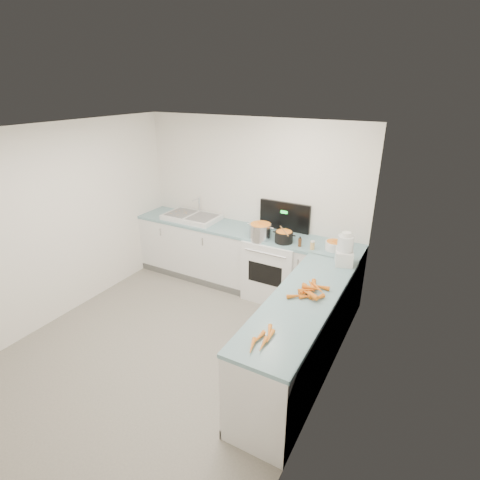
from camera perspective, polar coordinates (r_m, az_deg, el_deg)
The scene contains 19 objects.
floor at distance 4.73m, azimuth -10.06°, elevation -15.77°, with size 3.50×4.00×0.00m, color gray, non-canonical shape.
ceiling at distance 3.74m, azimuth -12.76°, elevation 15.80°, with size 3.50×4.00×0.00m, color white, non-canonical shape.
wall_back at distance 5.64m, azimuth 1.77°, elevation 5.57°, with size 3.50×2.50×0.00m, color white, non-canonical shape.
wall_left at distance 5.32m, azimuth -25.97°, elevation 2.11°, with size 4.00×2.50×0.00m, color white, non-canonical shape.
wall_right at distance 3.33m, azimuth 12.91°, elevation -7.98°, with size 4.00×2.50×0.00m, color white, non-canonical shape.
counter_back at distance 5.68m, azimuth 0.28°, elevation -2.76°, with size 3.50×0.62×0.94m.
counter_right at distance 4.07m, azimuth 9.04°, elevation -14.53°, with size 0.62×2.20×0.94m.
stove at distance 5.45m, azimuth 5.30°, elevation -3.98°, with size 0.76×0.65×1.36m.
sink at distance 5.93m, azimuth -7.37°, elevation 3.51°, with size 0.86×0.52×0.31m.
steel_pot at distance 5.14m, azimuth 3.13°, elevation 1.26°, with size 0.31×0.31×0.23m, color silver.
black_pot at distance 5.05m, azimuth 6.69°, elevation 0.36°, with size 0.24×0.24×0.17m, color black.
wooden_spoon at distance 5.01m, azimuth 6.74°, elevation 1.38°, with size 0.02×0.02×0.36m, color #AD7A47.
mixing_bowl at distance 4.95m, azimuth 14.19°, elevation -0.83°, with size 0.24×0.24×0.11m, color white.
extract_bottle at distance 4.95m, azimuth 9.10°, elevation -0.37°, with size 0.05×0.05×0.11m, color #593319.
spice_jar at distance 4.90m, azimuth 10.98°, elevation -0.85°, with size 0.06×0.06×0.10m, color #E5B266.
food_processor at distance 4.54m, azimuth 15.67°, elevation -1.58°, with size 0.26×0.29×0.40m.
carrot_pile at distance 3.91m, azimuth 10.67°, elevation -7.57°, with size 0.35×0.47×0.08m.
peeled_carrots at distance 3.22m, azimuth 3.48°, elevation -14.82°, with size 0.15×0.42×0.04m.
peelings at distance 6.06m, azimuth -9.14°, elevation 4.22°, with size 0.25×0.28×0.01m.
Camera 1 is at (2.45, -2.79, 2.93)m, focal length 28.00 mm.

